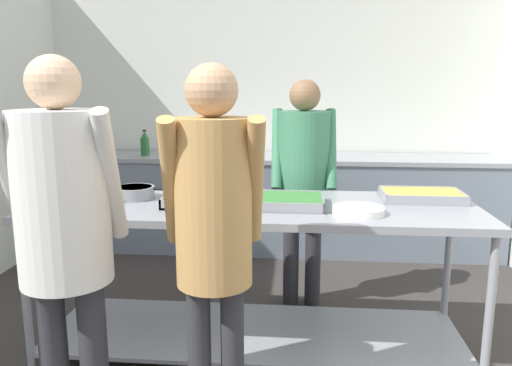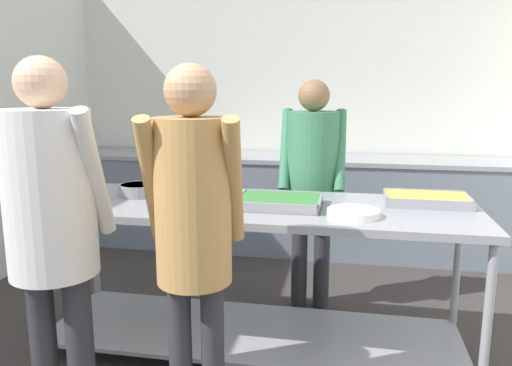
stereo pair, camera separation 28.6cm
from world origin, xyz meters
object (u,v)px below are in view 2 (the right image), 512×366
Objects in this scene: plate_stack at (353,213)px; guest_serving_right at (193,216)px; broccoli_bowl at (60,196)px; serving_tray_vegetables at (279,202)px; guest_serving_left at (51,212)px; water_bottle at (167,143)px; serving_tray_roast at (200,198)px; serving_tray_greens at (426,200)px; cook_behind_counter at (312,171)px; sauce_pan at (139,189)px.

plate_stack is 0.89m from guest_serving_right.
broccoli_bowl is 0.53× the size of serving_tray_vegetables.
serving_tray_vegetables is at bearing 43.20° from guest_serving_left.
water_bottle is at bearing 94.04° from broccoli_bowl.
serving_tray_roast is 0.84× the size of serving_tray_vegetables.
serving_tray_roast is 2.09m from water_bottle.
guest_serving_right is (-1.05, -0.94, 0.10)m from serving_tray_greens.
guest_serving_right is (0.20, -0.73, 0.10)m from serving_tray_roast.
guest_serving_left reaches higher than plate_stack.
broccoli_bowl is at bearing -146.12° from cook_behind_counter.
guest_serving_left is at bearing -116.25° from serving_tray_roast.
plate_stack is 0.17× the size of cook_behind_counter.
serving_tray_vegetables is 0.82m from serving_tray_greens.
serving_tray_vegetables is at bearing -99.32° from cook_behind_counter.
water_bottle is (-1.11, 2.61, -0.01)m from guest_serving_right.
broccoli_bowl is 2.05m from serving_tray_greens.
plate_stack is 0.53m from serving_tray_greens.
broccoli_bowl is 1.23m from serving_tray_vegetables.
water_bottle is at bearing 142.28° from serving_tray_greens.
serving_tray_greens is at bearing 15.08° from serving_tray_vegetables.
water_bottle is at bearing 105.57° from sauce_pan.
cook_behind_counter is (-0.28, 0.86, 0.06)m from plate_stack.
guest_serving_right reaches higher than broccoli_bowl.
plate_stack is 0.17× the size of guest_serving_right.
serving_tray_roast is 0.23× the size of guest_serving_left.
water_bottle is at bearing 100.75° from guest_serving_left.
cook_behind_counter reaches higher than serving_tray_greens.
plate_stack is at bearing -9.25° from serving_tray_roast.
serving_tray_greens is (0.40, 0.35, 0.01)m from plate_stack.
serving_tray_greens is (0.80, 0.21, -0.00)m from serving_tray_vegetables.
cook_behind_counter is at bearing 80.68° from serving_tray_vegetables.
guest_serving_left reaches higher than serving_tray_roast.
guest_serving_left is at bearing -88.97° from sauce_pan.
water_bottle is (-1.48, 1.15, 0.03)m from cook_behind_counter.
sauce_pan is 1.56× the size of water_bottle.
plate_stack is (1.26, -0.25, -0.02)m from sauce_pan.
cook_behind_counter is at bearing 33.88° from broccoli_bowl.
guest_serving_left is 2.73m from water_bottle.
serving_tray_roast and serving_tray_greens have the same top height.
plate_stack is 1.13× the size of water_bottle.
plate_stack is 0.60× the size of serving_tray_greens.
guest_serving_left is (-0.40, -0.80, 0.10)m from serving_tray_roast.
serving_tray_vegetables is 1.68× the size of plate_stack.
sauce_pan is at bearing 126.17° from guest_serving_right.
serving_tray_vegetables is at bearing 71.05° from guest_serving_right.
broccoli_bowl is at bearing -172.22° from serving_tray_vegetables.
cook_behind_counter is at bearing 107.86° from plate_stack.
broccoli_bowl is 1.61m from plate_stack.
guest_serving_right is 1.03× the size of cook_behind_counter.
serving_tray_roast reaches higher than plate_stack.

